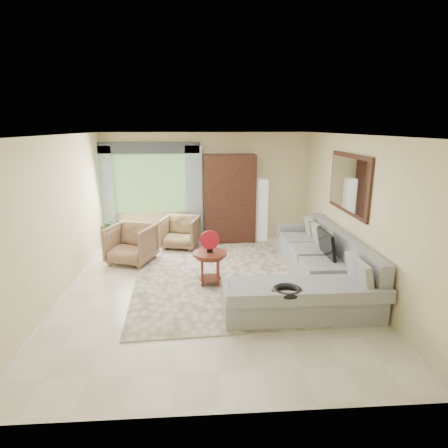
{
  "coord_description": "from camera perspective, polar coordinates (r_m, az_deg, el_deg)",
  "views": [
    {
      "loc": [
        -0.19,
        -6.07,
        2.74
      ],
      "look_at": [
        0.25,
        0.35,
        1.05
      ],
      "focal_mm": 30.0,
      "sensor_mm": 36.0,
      "label": 1
    }
  ],
  "objects": [
    {
      "name": "armoire",
      "position": [
        8.98,
        0.88,
        3.87
      ],
      "size": [
        1.2,
        0.55,
        2.1
      ],
      "primitive_type": "cube",
      "color": "black",
      "rests_on": "ground"
    },
    {
      "name": "red_disc",
      "position": [
        6.48,
        -2.19,
        -2.43
      ],
      "size": [
        0.34,
        0.05,
        0.34
      ],
      "primitive_type": "cylinder",
      "rotation": [
        1.57,
        0.0,
        0.09
      ],
      "color": "#B31122",
      "rests_on": "coffee_table"
    },
    {
      "name": "area_rug",
      "position": [
        7.03,
        -0.98,
        -8.13
      ],
      "size": [
        3.22,
        4.16,
        0.02
      ],
      "primitive_type": "cube",
      "rotation": [
        0.0,
        0.0,
        0.06
      ],
      "color": "beige",
      "rests_on": "ground"
    },
    {
      "name": "valance",
      "position": [
        9.05,
        -11.5,
        11.33
      ],
      "size": [
        2.4,
        0.12,
        0.26
      ],
      "primitive_type": "cube",
      "color": "#1E232D",
      "rests_on": "wall_back"
    },
    {
      "name": "armchair_right",
      "position": [
        8.68,
        -6.65,
        -1.27
      ],
      "size": [
        0.94,
        0.96,
        0.73
      ],
      "primitive_type": "imported",
      "rotation": [
        0.0,
        0.0,
        -0.24
      ],
      "color": "olive",
      "rests_on": "ground"
    },
    {
      "name": "floor_lamp",
      "position": [
        9.2,
        5.82,
        2.14
      ],
      "size": [
        0.24,
        0.24,
        1.5
      ],
      "primitive_type": "cube",
      "color": "silver",
      "rests_on": "ground"
    },
    {
      "name": "potted_plant",
      "position": [
        9.39,
        -16.92,
        -1.02
      ],
      "size": [
        0.67,
        0.63,
        0.59
      ],
      "primitive_type": "imported",
      "rotation": [
        0.0,
        0.0,
        0.37
      ],
      "color": "#999999",
      "rests_on": "ground"
    },
    {
      "name": "curtain_left",
      "position": [
        9.35,
        -17.58,
        4.24
      ],
      "size": [
        0.4,
        0.08,
        2.3
      ],
      "primitive_type": "cube",
      "color": "#9EB7CC",
      "rests_on": "ground"
    },
    {
      "name": "window",
      "position": [
        9.21,
        -11.18,
        6.07
      ],
      "size": [
        1.8,
        0.04,
        1.4
      ],
      "primitive_type": "cube",
      "color": "#669E59",
      "rests_on": "wall_back"
    },
    {
      "name": "ground",
      "position": [
        6.66,
        -1.97,
        -9.58
      ],
      "size": [
        6.0,
        6.0,
        0.0
      ],
      "primitive_type": "plane",
      "color": "silver",
      "rests_on": "ground"
    },
    {
      "name": "curtain_right",
      "position": [
        9.09,
        -4.57,
        4.59
      ],
      "size": [
        0.4,
        0.08,
        2.3
      ],
      "primitive_type": "cube",
      "color": "#9EB7CC",
      "rests_on": "ground"
    },
    {
      "name": "armchair_left",
      "position": [
        7.91,
        -13.94,
        -2.96
      ],
      "size": [
        1.08,
        1.1,
        0.79
      ],
      "primitive_type": "imported",
      "rotation": [
        0.0,
        0.0,
        -0.33
      ],
      "color": "#8D714D",
      "rests_on": "ground"
    },
    {
      "name": "sectional_sofa",
      "position": [
        6.68,
        13.67,
        -7.3
      ],
      "size": [
        2.3,
        3.46,
        0.9
      ],
      "color": "#9B9EA3",
      "rests_on": "ground"
    },
    {
      "name": "wall_mirror",
      "position": [
        7.01,
        18.45,
        5.86
      ],
      "size": [
        0.05,
        1.7,
        1.05
      ],
      "color": "black",
      "rests_on": "wall_right"
    },
    {
      "name": "garden_hose",
      "position": [
        5.28,
        9.61,
        -10.04
      ],
      "size": [
        0.43,
        0.43,
        0.09
      ],
      "primitive_type": "torus",
      "color": "black",
      "rests_on": "sectional_sofa"
    },
    {
      "name": "tv_screen",
      "position": [
        6.86,
        15.36,
        -2.95
      ],
      "size": [
        0.14,
        0.74,
        0.48
      ],
      "primitive_type": "cube",
      "rotation": [
        0.0,
        -0.17,
        0.0
      ],
      "color": "black",
      "rests_on": "sectional_sofa"
    },
    {
      "name": "coffee_table",
      "position": [
        6.65,
        -2.15,
        -6.68
      ],
      "size": [
        0.6,
        0.6,
        0.6
      ],
      "rotation": [
        0.0,
        0.0,
        0.08
      ],
      "color": "#521E16",
      "rests_on": "ground"
    }
  ]
}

